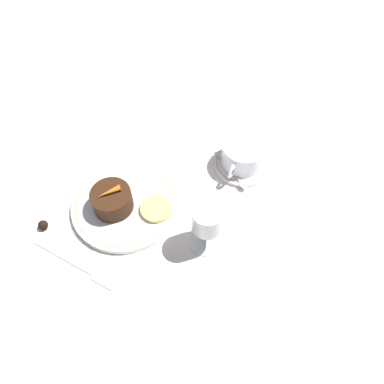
% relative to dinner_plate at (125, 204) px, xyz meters
% --- Properties ---
extents(ground_plane, '(3.00, 3.00, 0.00)m').
position_rel_dinner_plate_xyz_m(ground_plane, '(-0.01, 0.05, -0.01)').
color(ground_plane, white).
extents(dinner_plate, '(0.23, 0.23, 0.01)m').
position_rel_dinner_plate_xyz_m(dinner_plate, '(0.00, 0.00, 0.00)').
color(dinner_plate, white).
rests_on(dinner_plate, ground_plane).
extents(saucer, '(0.13, 0.13, 0.01)m').
position_rel_dinner_plate_xyz_m(saucer, '(-0.22, 0.17, -0.00)').
color(saucer, white).
rests_on(saucer, ground_plane).
extents(coffee_cup, '(0.12, 0.10, 0.06)m').
position_rel_dinner_plate_xyz_m(coffee_cup, '(-0.22, 0.17, 0.03)').
color(coffee_cup, white).
rests_on(coffee_cup, saucer).
extents(spoon, '(0.07, 0.11, 0.00)m').
position_rel_dinner_plate_xyz_m(spoon, '(-0.18, 0.17, 0.00)').
color(spoon, silver).
rests_on(spoon, saucer).
extents(wine_glass, '(0.07, 0.07, 0.12)m').
position_rel_dinner_plate_xyz_m(wine_glass, '(-0.01, 0.19, 0.07)').
color(wine_glass, silver).
rests_on(wine_glass, ground_plane).
extents(fork, '(0.02, 0.19, 0.01)m').
position_rel_dinner_plate_xyz_m(fork, '(0.16, 0.01, -0.01)').
color(fork, silver).
rests_on(fork, ground_plane).
extents(dessert_cake, '(0.08, 0.08, 0.05)m').
position_rel_dinner_plate_xyz_m(dessert_cake, '(0.02, -0.01, 0.03)').
color(dessert_cake, '#381E0F').
rests_on(dessert_cake, dinner_plate).
extents(carrot_garnish, '(0.05, 0.04, 0.01)m').
position_rel_dinner_plate_xyz_m(carrot_garnish, '(0.02, -0.01, 0.06)').
color(carrot_garnish, orange).
rests_on(carrot_garnish, dessert_cake).
extents(pineapple_slice, '(0.07, 0.07, 0.01)m').
position_rel_dinner_plate_xyz_m(pineapple_slice, '(-0.02, 0.07, 0.01)').
color(pineapple_slice, '#EFE075').
rests_on(pineapple_slice, dinner_plate).
extents(chocolate_truffle, '(0.02, 0.02, 0.02)m').
position_rel_dinner_plate_xyz_m(chocolate_truffle, '(0.12, -0.12, 0.00)').
color(chocolate_truffle, black).
rests_on(chocolate_truffle, ground_plane).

